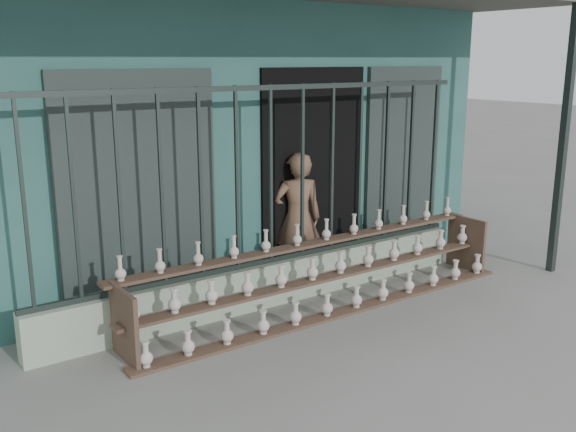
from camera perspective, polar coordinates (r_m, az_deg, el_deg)
ground at (r=5.83m, az=5.76°, el=-11.54°), size 60.00×60.00×0.00m
workshop_building at (r=8.95m, az=-12.04°, el=7.93°), size 7.40×6.60×3.21m
parapet_wall at (r=6.70m, az=-1.48°, el=-5.94°), size 5.00×0.20×0.45m
security_fence at (r=6.41m, az=-1.54°, el=3.55°), size 5.00×0.04×1.80m
shelf_rack at (r=6.57m, az=3.52°, el=-5.13°), size 4.50×0.68×0.85m
elderly_woman at (r=7.17m, az=0.86°, el=-0.24°), size 0.64×0.55×1.50m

